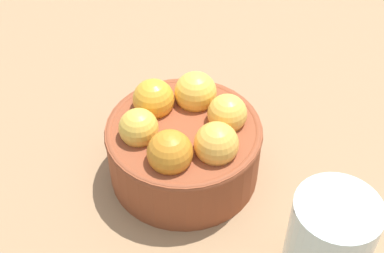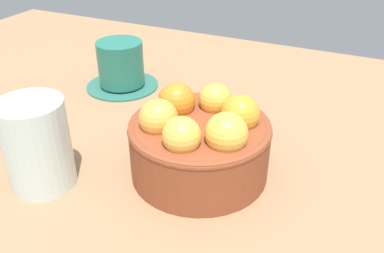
% 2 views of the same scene
% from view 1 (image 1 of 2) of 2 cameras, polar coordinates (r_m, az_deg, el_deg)
% --- Properties ---
extents(ground_plane, '(1.45, 0.98, 0.03)m').
position_cam_1_polar(ground_plane, '(0.60, -0.82, -5.78)').
color(ground_plane, '#997551').
extents(terracotta_bowl, '(0.16, 0.16, 0.10)m').
position_cam_1_polar(terracotta_bowl, '(0.56, -0.87, -1.74)').
color(terracotta_bowl, brown).
rests_on(terracotta_bowl, ground_plane).
extents(water_glass, '(0.07, 0.07, 0.10)m').
position_cam_1_polar(water_glass, '(0.49, 14.44, -12.12)').
color(water_glass, silver).
rests_on(water_glass, ground_plane).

